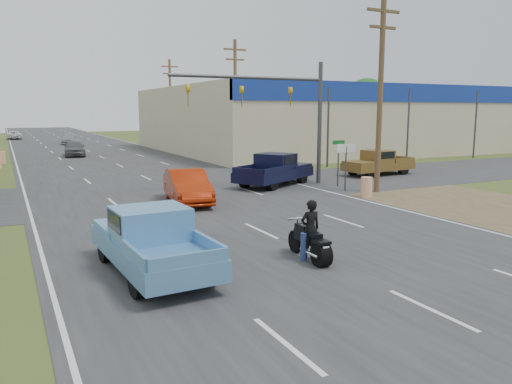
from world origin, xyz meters
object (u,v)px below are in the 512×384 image
distant_car_grey (74,148)px  navy_pickup (276,169)px  motorcycle (311,244)px  brown_pickup (377,163)px  blue_pickup (151,239)px  distant_car_white (14,135)px  red_convertible (187,187)px  distant_car_silver (70,139)px  rider (310,232)px

distant_car_grey → navy_pickup: bearing=-67.1°
motorcycle → brown_pickup: 20.30m
motorcycle → blue_pickup: size_ratio=0.41×
motorcycle → distant_car_grey: bearing=95.6°
motorcycle → distant_car_white: 71.73m
red_convertible → blue_pickup: blue_pickup is taller
distant_car_silver → distant_car_white: distant_car_silver is taller
red_convertible → rider: (0.15, -10.21, 0.07)m
motorcycle → brown_pickup: size_ratio=0.43×
distant_car_white → blue_pickup: bearing=92.5°
blue_pickup → red_convertible: bearing=62.6°
red_convertible → distant_car_grey: 27.80m
brown_pickup → distant_car_grey: bearing=28.6°
motorcycle → blue_pickup: 4.49m
red_convertible → distant_car_silver: 46.12m
brown_pickup → distant_car_grey: (-16.19, 23.79, -0.09)m
blue_pickup → distant_car_silver: bearing=82.8°
distant_car_silver → motorcycle: bearing=-82.5°
distant_car_grey → distant_car_silver: 18.44m
motorcycle → navy_pickup: bearing=67.9°
navy_pickup → brown_pickup: size_ratio=1.13×
distant_car_white → distant_car_silver: bearing=113.0°
distant_car_grey → distant_car_silver: bearing=89.9°
blue_pickup → brown_pickup: blue_pickup is taller
distant_car_grey → motorcycle: bearing=-82.4°
blue_pickup → distant_car_silver: 55.41m
navy_pickup → distant_car_white: size_ratio=1.33×
distant_car_silver → distant_car_white: bearing=119.4°
brown_pickup → navy_pickup: bearing=90.7°
distant_car_grey → distant_car_white: (-4.43, 33.44, -0.14)m
motorcycle → rider: size_ratio=1.32×
navy_pickup → distant_car_grey: size_ratio=1.32×
red_convertible → distant_car_silver: red_convertible is taller
blue_pickup → brown_pickup: size_ratio=1.04×
red_convertible → navy_pickup: bearing=34.1°
red_convertible → distant_car_grey: size_ratio=1.05×
distant_car_grey → distant_car_white: bearing=102.6°
blue_pickup → rider: bearing=-17.0°
rider → distant_car_white: (-6.15, 71.41, -0.22)m
rider → distant_car_white: bearing=-82.1°
navy_pickup → distant_car_grey: (-7.95, 24.70, -0.17)m
red_convertible → brown_pickup: brown_pickup is taller
red_convertible → motorcycle: 10.27m
motorcycle → distant_car_white: size_ratio=0.50×
distant_car_grey → brown_pickup: bearing=-50.7°
motorcycle → rider: (0.00, 0.06, 0.34)m
distant_car_silver → red_convertible: bearing=-82.7°
blue_pickup → navy_pickup: size_ratio=0.92×
blue_pickup → distant_car_silver: blue_pickup is taller
blue_pickup → distant_car_silver: size_ratio=1.14×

